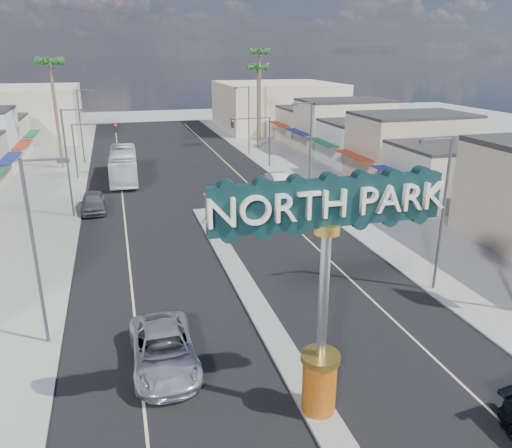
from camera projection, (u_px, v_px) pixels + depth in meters
ground at (198, 207)px, 44.85m from camera, size 160.00×160.00×0.00m
road at (198, 207)px, 44.85m from camera, size 20.00×120.00×0.01m
median_island at (242, 281)px, 30.27m from camera, size 1.30×30.00×0.16m
sidewalk_left at (31, 220)px, 41.24m from camera, size 8.00×120.00×0.12m
sidewalk_right at (341, 195)px, 48.42m from camera, size 8.00×120.00×0.12m
storefront_row_right at (372, 139)px, 61.84m from camera, size 12.00×42.00×6.00m
backdrop_far_left at (12, 113)px, 78.82m from camera, size 20.00×20.00×8.00m
backdrop_far_right at (277, 106)px, 90.10m from camera, size 20.00×20.00×8.00m
gateway_sign at (325, 273)px, 17.42m from camera, size 8.20×1.50×9.15m
traffic_signal_left at (91, 139)px, 53.82m from camera, size 5.09×0.45×6.00m
traffic_signal_right at (255, 132)px, 58.53m from camera, size 5.09×0.45×6.00m
streetlight_l_near at (37, 245)px, 22.33m from camera, size 2.03×0.22×9.00m
streetlight_l_mid at (69, 158)px, 40.52m from camera, size 2.03×0.22×9.00m
streetlight_l_far at (82, 123)px, 60.52m from camera, size 2.03×0.22×9.00m
streetlight_r_near at (441, 208)px, 27.67m from camera, size 2.03×0.22×9.00m
streetlight_r_mid at (309, 146)px, 45.86m from camera, size 2.03×0.22×9.00m
streetlight_r_far at (248, 117)px, 65.87m from camera, size 2.03×0.22×9.00m
palm_left_far at (50, 68)px, 55.94m from camera, size 2.60×2.60×13.10m
palm_right_mid at (258, 72)px, 68.35m from camera, size 2.60×2.60×12.10m
palm_right_far at (260, 58)px, 73.73m from camera, size 2.60×2.60×14.10m
suv_left at (164, 350)px, 21.97m from camera, size 2.81×6.03×1.67m
car_parked_left at (93, 202)px, 43.45m from camera, size 2.10×5.01×1.69m
car_parked_right at (279, 181)px, 50.70m from camera, size 1.67×4.75×1.56m
city_bus at (123, 165)px, 54.09m from camera, size 3.09×11.79×3.26m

